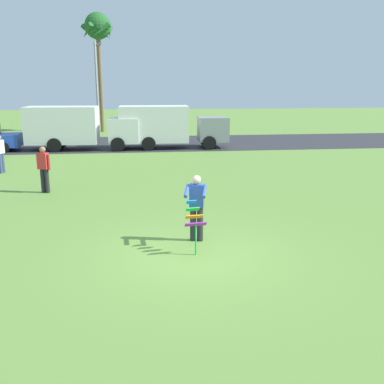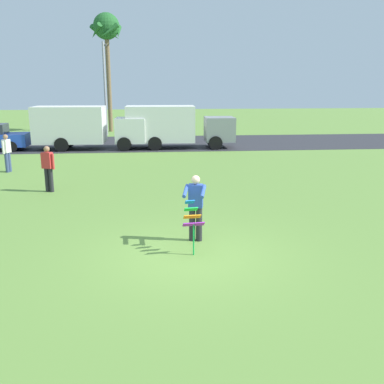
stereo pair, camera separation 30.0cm
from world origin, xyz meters
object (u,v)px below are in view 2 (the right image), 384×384
Objects in this scene: streetlight_pole at (105,83)px; parked_truck_grey_van at (174,126)px; palm_tree_right_near at (107,32)px; person_walker_far at (7,152)px; parked_truck_white_box at (83,126)px; kite_held at (192,219)px; person_walker_near at (48,167)px; person_kite_flyer at (196,205)px.

parked_truck_grey_van is at bearing -56.73° from streetlight_pole.
parked_truck_grey_van is 0.71× the size of palm_tree_right_near.
person_walker_far is (-7.99, -6.88, -0.48)m from parked_truck_grey_van.
streetlight_pole reaches higher than parked_truck_white_box.
parked_truck_grey_van reaches higher than kite_held.
person_walker_near is at bearing 126.24° from kite_held.
palm_tree_right_near is 18.77m from person_walker_far.
streetlight_pole is (0.68, 7.40, 2.59)m from parked_truck_white_box.
streetlight_pole is at bearing 123.27° from parked_truck_grey_van.
kite_held is at bearing -101.19° from person_kite_flyer.
person_walker_near and person_walker_far have the same top height.
person_kite_flyer and person_walker_far have the same top height.
person_walker_near is (-0.41, -18.29, -3.06)m from streetlight_pole.
person_walker_near is at bearing -91.22° from palm_tree_right_near.
palm_tree_right_near reaches higher than person_walker_near.
parked_truck_grey_van is 12.11m from person_walker_near.
person_walker_far is at bearing -109.66° from parked_truck_white_box.
kite_held is at bearing -54.53° from person_walker_far.
parked_truck_white_box is 7.87m from streetlight_pole.
person_walker_far reaches higher than kite_held.
person_walker_far is at bearing 128.18° from person_kite_flyer.
parked_truck_white_box reaches higher than person_kite_flyer.
kite_held is (-0.16, -0.79, -0.10)m from person_kite_flyer.
palm_tree_right_near is at bearing 88.78° from person_walker_near.
palm_tree_right_near reaches higher than person_kite_flyer.
person_kite_flyer is at bearing 78.81° from kite_held.
palm_tree_right_near reaches higher than kite_held.
streetlight_pole is at bearing -90.85° from palm_tree_right_near.
parked_truck_white_box is at bearing 107.41° from person_kite_flyer.
person_kite_flyer is 1.40× the size of kite_held.
streetlight_pole is at bearing 100.01° from kite_held.
parked_truck_white_box is at bearing 106.19° from kite_held.
kite_held is 17.45m from parked_truck_grey_van.
parked_truck_grey_van is 3.89× the size of person_walker_near.
palm_tree_right_near is at bearing 115.19° from parked_truck_grey_van.
kite_held is at bearing -53.76° from person_walker_near.
parked_truck_grey_van reaches higher than person_walker_near.
person_kite_flyer is at bearing -72.59° from parked_truck_white_box.
streetlight_pole is (-0.04, -2.83, -3.98)m from palm_tree_right_near.
person_walker_far is at bearing -100.52° from palm_tree_right_near.
parked_truck_white_box is 0.71× the size of palm_tree_right_near.
parked_truck_white_box is 1.00× the size of parked_truck_grey_van.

